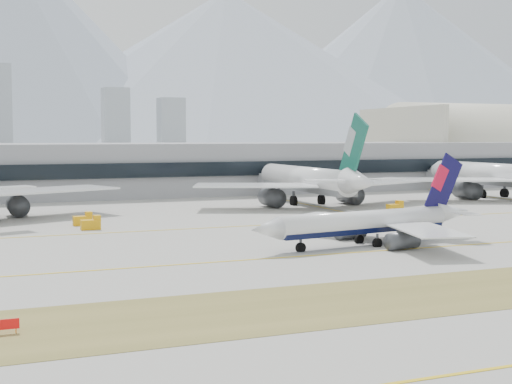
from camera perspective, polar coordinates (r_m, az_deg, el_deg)
name	(u,v)px	position (r m, az deg, el deg)	size (l,w,h in m)	color
ground	(270,252)	(105.95, 1.16, -4.84)	(3000.00, 3000.00, 0.00)	#99968F
taxiing_airliner	(372,223)	(114.18, 9.25, -2.44)	(43.24, 37.24, 14.56)	white
widebody_cathay	(310,181)	(177.45, 4.31, 0.87)	(63.31, 61.67, 22.56)	white
widebody_china_air	(496,176)	(209.12, 18.68, 1.22)	(64.12, 62.46, 22.85)	white
terminal	(121,169)	(215.27, -10.79, 1.85)	(280.00, 43.10, 15.00)	gray
hangar	(493,178)	(303.14, 18.45, 1.05)	(91.00, 60.00, 60.00)	beige
hold_sign_left	(6,325)	(66.43, -19.36, -9.97)	(2.20, 0.15, 1.35)	red
gse_extra	(83,220)	(141.29, -13.65, -2.19)	(3.55, 2.00, 2.60)	#E59F0C
gse_c	(395,207)	(164.25, 11.10, -1.22)	(3.55, 2.00, 2.60)	#E59F0C
gse_b	(91,224)	(134.66, -13.03, -2.50)	(3.55, 2.00, 2.60)	#E59F0C
mountain_ridge	(10,52)	(1511.29, -19.07, 10.52)	(2830.00, 1120.00, 470.00)	#9EA8B7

